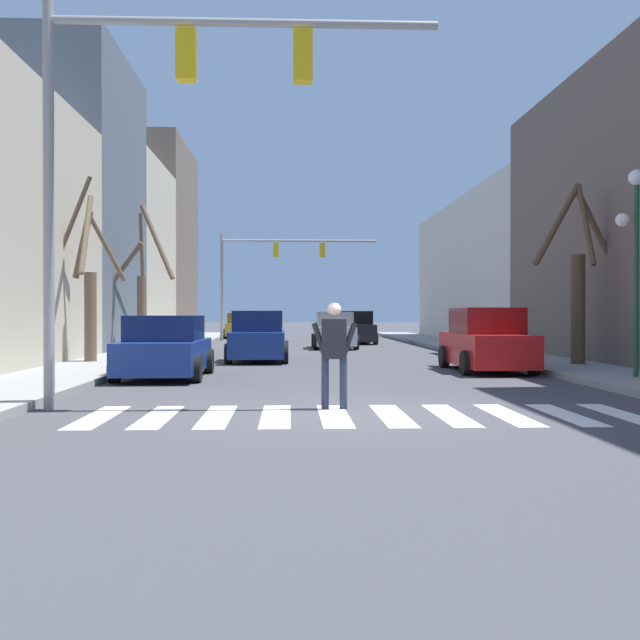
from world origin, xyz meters
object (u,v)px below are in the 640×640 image
car_parked_right_far (242,326)px  car_parked_left_mid (165,348)px  pedestrian_crossing_street (334,346)px  street_lamp_right_corner (636,231)px  traffic_signal_near (158,112)px  street_tree_left_mid (578,285)px  car_driving_toward_lane (354,328)px  car_parked_right_near (486,342)px  street_tree_right_far (88,283)px  car_parked_right_mid (334,331)px  traffic_signal_far (270,261)px  street_tree_right_near (143,289)px  car_parked_left_near (258,338)px

car_parked_right_far → car_parked_left_mid: 29.47m
pedestrian_crossing_street → street_lamp_right_corner: bearing=-143.4°
traffic_signal_near → street_tree_left_mid: (10.33, 8.43, -2.50)m
car_parked_left_mid → car_parked_right_far: bearing=0.0°
car_driving_toward_lane → car_parked_right_near: bearing=-173.9°
traffic_signal_near → car_driving_toward_lane: bearing=78.3°
street_lamp_right_corner → street_tree_right_far: (-13.78, 6.05, -0.95)m
car_driving_toward_lane → pedestrian_crossing_street: bearing=174.4°
traffic_signal_near → pedestrian_crossing_street: (2.90, -0.12, -3.86)m
car_parked_right_far → car_parked_left_mid: bearing=-180.0°
traffic_signal_near → car_parked_right_near: 11.58m
car_parked_right_far → car_parked_right_mid: size_ratio=1.08×
street_lamp_right_corner → street_tree_left_mid: size_ratio=0.91×
traffic_signal_far → street_tree_right_near: (-4.48, -14.69, -2.10)m
car_parked_right_mid → street_tree_left_mid: street_tree_left_mid is taller
traffic_signal_near → car_parked_left_near: traffic_signal_near is taller
car_parked_right_near → street_tree_right_far: bearing=78.5°
car_driving_toward_lane → car_parked_left_mid: 21.55m
car_parked_left_near → street_tree_left_mid: size_ratio=0.83×
car_driving_toward_lane → street_tree_right_near: size_ratio=0.82×
car_parked_right_near → car_parked_right_mid: bearing=14.1°
car_parked_left_near → street_tree_left_mid: (9.20, -3.86, 1.62)m
car_parked_right_far → car_parked_right_mid: car_parked_right_mid is taller
car_parked_right_mid → car_parked_right_far: bearing=19.5°
street_lamp_right_corner → car_parked_right_near: size_ratio=1.06×
traffic_signal_near → car_parked_right_mid: 21.92m
car_parked_left_near → street_tree_right_near: bearing=-132.5°
traffic_signal_far → car_driving_toward_lane: bearing=-45.7°
car_driving_toward_lane → street_tree_right_far: bearing=150.4°
traffic_signal_near → street_lamp_right_corner: bearing=22.1°
street_tree_right_far → street_tree_right_near: (0.36, 6.43, 0.05)m
street_tree_right_far → car_parked_right_mid: bearing=54.0°
street_lamp_right_corner → car_parked_left_near: size_ratio=1.09×
street_lamp_right_corner → car_parked_right_near: (-2.41, 3.74, -2.63)m
street_tree_left_mid → car_driving_toward_lane: bearing=104.9°
car_parked_left_mid → pedestrian_crossing_street: 7.21m
car_parked_left_mid → traffic_signal_near: bearing=-171.6°
traffic_signal_near → car_parked_right_far: traffic_signal_near is taller
street_lamp_right_corner → street_tree_right_near: 18.35m
pedestrian_crossing_street → street_tree_right_near: 17.89m
street_lamp_right_corner → car_parked_right_mid: 18.22m
car_parked_right_near → street_tree_left_mid: size_ratio=0.86×
traffic_signal_far → car_parked_right_mid: traffic_signal_far is taller
traffic_signal_far → pedestrian_crossing_street: traffic_signal_far is taller
traffic_signal_near → car_parked_left_mid: size_ratio=1.58×
traffic_signal_near → car_parked_right_mid: (4.18, 21.12, -4.13)m
car_parked_right_far → street_tree_left_mid: size_ratio=0.87×
car_parked_right_mid → car_parked_left_mid: car_parked_right_mid is taller
car_parked_right_far → car_parked_left_mid: (0.01, -29.47, -0.03)m
street_tree_left_mid → street_tree_right_far: size_ratio=0.93×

